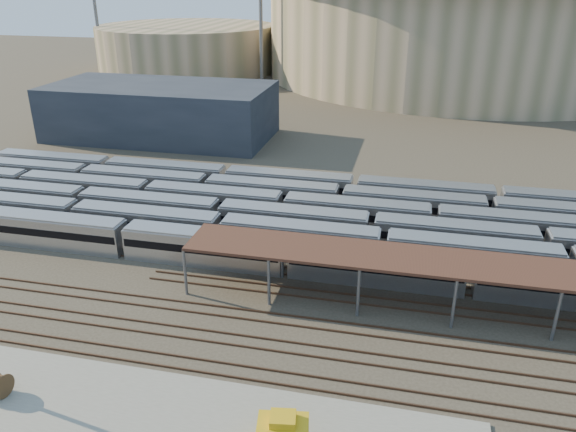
% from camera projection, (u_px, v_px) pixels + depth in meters
% --- Properties ---
extents(ground, '(420.00, 420.00, 0.00)m').
position_uv_depth(ground, '(260.00, 311.00, 53.66)').
color(ground, '#383026').
rests_on(ground, ground).
extents(apron, '(50.00, 9.00, 0.20)m').
position_uv_depth(apron, '(140.00, 412.00, 41.26)').
color(apron, gray).
rests_on(apron, ground).
extents(subway_trains, '(127.41, 23.90, 3.60)m').
position_uv_depth(subway_trains, '(287.00, 216.00, 69.78)').
color(subway_trains, silver).
rests_on(subway_trains, ground).
extents(inspection_shed, '(60.30, 6.00, 5.30)m').
position_uv_depth(inspection_shed, '(505.00, 270.00, 50.72)').
color(inspection_shed, slate).
rests_on(inspection_shed, ground).
extents(empty_tracks, '(170.00, 9.62, 0.18)m').
position_uv_depth(empty_tracks, '(245.00, 341.00, 49.16)').
color(empty_tracks, '#4C3323').
rests_on(empty_tracks, ground).
extents(stadium, '(124.00, 124.00, 32.50)m').
position_uv_depth(stadium, '(466.00, 19.00, 166.81)').
color(stadium, tan).
rests_on(stadium, ground).
extents(secondary_arena, '(56.00, 56.00, 14.00)m').
position_uv_depth(secondary_arena, '(188.00, 48.00, 179.11)').
color(secondary_arena, tan).
rests_on(secondary_arena, ground).
extents(service_building, '(42.00, 20.00, 10.00)m').
position_uv_depth(service_building, '(161.00, 111.00, 107.88)').
color(service_building, '#1E232D').
rests_on(service_building, ground).
extents(floodlight_0, '(4.00, 1.00, 38.40)m').
position_uv_depth(floodlight_0, '(261.00, 8.00, 149.63)').
color(floodlight_0, slate).
rests_on(floodlight_0, ground).
extents(floodlight_1, '(4.00, 1.00, 38.40)m').
position_uv_depth(floodlight_1, '(94.00, 3.00, 169.81)').
color(floodlight_1, slate).
rests_on(floodlight_1, ground).
extents(floodlight_3, '(4.00, 1.00, 38.40)m').
position_uv_depth(floodlight_3, '(357.00, 0.00, 190.14)').
color(floodlight_3, slate).
rests_on(floodlight_3, ground).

